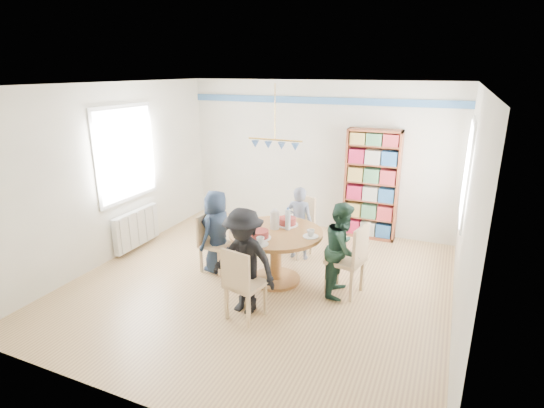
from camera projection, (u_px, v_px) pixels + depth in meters
The scene contains 14 objects.
ground at pixel (261, 283), 5.98m from camera, with size 5.00×5.00×0.00m, color tan.
room_shell at pixel (268, 155), 6.34m from camera, with size 5.00×5.00×5.00m.
radiator at pixel (137, 228), 7.05m from camera, with size 0.12×1.00×0.60m.
dining_table at pixel (276, 244), 5.89m from camera, with size 1.30×1.30×0.75m.
chair_left at pixel (211, 239), 6.26m from camera, with size 0.38×0.38×0.86m.
chair_right at pixel (352, 257), 5.53m from camera, with size 0.51×0.51×0.98m.
chair_far at pixel (300, 223), 6.81m from camera, with size 0.55×0.55×0.95m.
chair_near at pixel (241, 281), 4.96m from camera, with size 0.48×0.48×0.92m.
person_left at pixel (217, 231), 6.21m from camera, with size 0.60×0.39×1.23m, color #1A2639.
person_right at pixel (343, 249), 5.53m from camera, with size 0.62×0.48×1.27m, color #1B372A.
person_far at pixel (299, 223), 6.61m from camera, with size 0.43×0.28×1.17m, color gray.
person_near at pixel (244, 261), 5.10m from camera, with size 0.87×0.50×1.34m, color black.
bookshelf at pixel (371, 186), 7.35m from camera, with size 0.92×0.27×1.92m.
tableware at pixel (275, 226), 5.84m from camera, with size 1.22×1.22×0.32m.
Camera 1 is at (2.28, -4.86, 2.88)m, focal length 28.00 mm.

